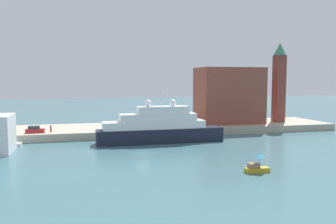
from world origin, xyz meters
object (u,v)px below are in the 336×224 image
at_px(harbor_building, 229,95).
at_px(parked_car, 35,130).
at_px(mooring_bollard, 118,129).
at_px(small_motorboat, 257,166).
at_px(person_figure, 51,129).
at_px(work_barge, 5,145).
at_px(bell_tower, 279,79).
at_px(large_yacht, 159,128).

distance_m(harbor_building, parked_car, 50.19).
bearing_deg(mooring_bollard, harbor_building, 14.96).
distance_m(harbor_building, mooring_bollard, 33.03).
height_order(small_motorboat, person_figure, person_figure).
height_order(parked_car, person_figure, person_figure).
distance_m(work_barge, parked_car, 8.14).
xyz_separation_m(parked_car, mooring_bollard, (18.13, -1.88, -0.25)).
relative_size(bell_tower, person_figure, 13.20).
bearing_deg(person_figure, bell_tower, 4.42).
relative_size(small_motorboat, harbor_building, 0.21).
height_order(bell_tower, person_figure, bell_tower).
relative_size(harbor_building, parked_car, 4.27).
height_order(work_barge, person_figure, person_figure).
bearing_deg(person_figure, mooring_bollard, -9.23).
xyz_separation_m(small_motorboat, bell_tower, (29.48, 41.73, 12.60)).
xyz_separation_m(large_yacht, person_figure, (-22.77, 9.68, -0.62)).
bearing_deg(mooring_bollard, small_motorboat, -64.98).
height_order(harbor_building, person_figure, harbor_building).
bearing_deg(small_motorboat, large_yacht, 106.68).
bearing_deg(mooring_bollard, bell_tower, 8.80).
xyz_separation_m(harbor_building, person_figure, (-45.96, -5.93, -6.74)).
height_order(large_yacht, harbor_building, harbor_building).
bearing_deg(harbor_building, large_yacht, -146.07).
distance_m(parked_car, mooring_bollard, 18.23).
xyz_separation_m(large_yacht, work_barge, (-31.23, 3.18, -2.78)).
distance_m(small_motorboat, harbor_building, 46.27).
height_order(person_figure, mooring_bollard, person_figure).
distance_m(large_yacht, parked_car, 27.67).
relative_size(person_figure, mooring_bollard, 1.99).
distance_m(small_motorboat, bell_tower, 52.63).
xyz_separation_m(harbor_building, mooring_bollard, (-31.16, -8.33, -7.09)).
bearing_deg(bell_tower, small_motorboat, -125.24).
relative_size(bell_tower, mooring_bollard, 26.28).
relative_size(work_barge, person_figure, 3.80).
bearing_deg(work_barge, large_yacht, -5.81).
bearing_deg(large_yacht, small_motorboat, -73.32).
relative_size(large_yacht, bell_tower, 1.25).
distance_m(work_barge, person_figure, 10.89).
xyz_separation_m(large_yacht, mooring_bollard, (-7.97, 7.27, -0.97)).
height_order(small_motorboat, harbor_building, harbor_building).
bearing_deg(large_yacht, bell_tower, 20.84).
distance_m(bell_tower, mooring_bollard, 47.59).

